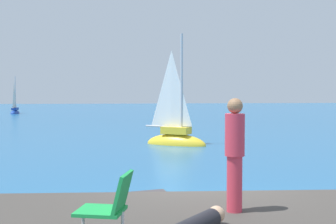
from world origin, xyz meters
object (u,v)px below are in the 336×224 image
(sailboat_far, at_px, (15,111))
(beach_chair, at_px, (110,203))
(person_standing, at_px, (235,151))
(sailboat_near, at_px, (176,138))

(sailboat_far, xyz_separation_m, beach_chair, (11.03, -44.89, 0.94))
(sailboat_far, height_order, beach_chair, sailboat_far)
(person_standing, distance_m, beach_chair, 2.10)
(sailboat_far, xyz_separation_m, person_standing, (12.77, -43.79, 1.36))
(sailboat_near, distance_m, sailboat_far, 32.79)
(sailboat_near, bearing_deg, sailboat_far, 146.48)
(beach_chair, bearing_deg, sailboat_near, -84.76)
(sailboat_near, height_order, sailboat_far, sailboat_near)
(sailboat_far, relative_size, beach_chair, 5.60)
(sailboat_near, relative_size, sailboat_far, 1.24)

